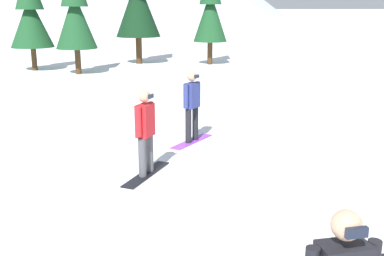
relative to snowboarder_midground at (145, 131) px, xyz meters
The scene contains 5 objects.
snowboarder_midground is the anchor object (origin of this frame).
snowboarder_background 2.48m from the snowboarder_midground, 63.74° to the left, with size 1.15×1.39×1.77m.
pine_tree_young 15.03m from the snowboarder_midground, 103.86° to the left, with size 2.00×2.00×5.70m.
pine_tree_tall 18.25m from the snowboarder_midground, 79.18° to the left, with size 1.91×1.91×5.89m.
pine_tree_leaning 17.20m from the snowboarder_midground, 110.78° to the left, with size 2.18×2.18×5.44m.
Camera 1 is at (-3.55, -4.52, 3.31)m, focal length 43.13 mm.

